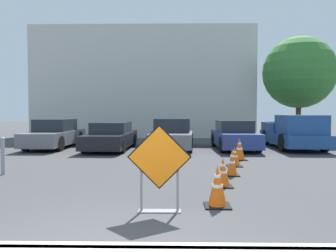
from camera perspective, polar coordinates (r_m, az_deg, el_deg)
ground_plane at (r=14.04m, az=-2.77°, el=-4.75°), size 96.00×96.00×0.00m
curb_lip at (r=4.35m, az=-12.26°, el=-20.44°), size 23.99×0.20×0.14m
road_closed_sign at (r=5.72m, az=-1.52°, el=-6.69°), size 1.12×0.20×1.54m
traffic_cone_nearest at (r=6.24m, az=8.61°, el=-10.33°), size 0.48×0.48×0.78m
traffic_cone_second at (r=7.87m, az=9.53°, el=-7.99°), size 0.45×0.45×0.69m
traffic_cone_third at (r=9.24m, az=11.09°, el=-6.26°), size 0.39×0.39×0.75m
traffic_cone_fourth at (r=10.85m, az=11.49°, el=-5.26°), size 0.49×0.49×0.64m
traffic_cone_fifth at (r=12.30m, az=12.33°, el=-3.94°), size 0.53×0.53×0.82m
parked_car_nearest at (r=17.07m, az=-19.08°, el=-1.39°), size 1.82×4.66×1.41m
parked_car_second at (r=15.64m, az=-9.88°, el=-1.85°), size 1.98×4.68×1.28m
parked_car_third at (r=15.70m, az=0.86°, el=-1.55°), size 2.16×4.73×1.45m
parked_car_fourth at (r=15.76m, az=11.49°, el=-1.68°), size 1.83×4.18×1.36m
pickup_truck at (r=16.73m, az=21.17°, el=-1.23°), size 2.13×5.07×1.62m
bollard_nearest at (r=10.28m, az=-26.84°, el=-4.51°), size 0.12×0.12×1.06m
building_facade_backdrop at (r=24.68m, az=-4.00°, el=7.23°), size 15.41×5.00×7.64m
street_tree_behind_lot at (r=22.76m, az=21.87°, el=8.63°), size 4.56×4.56×6.57m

